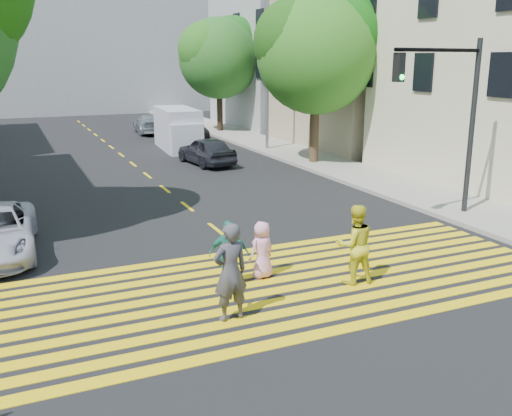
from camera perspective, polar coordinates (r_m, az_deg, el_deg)
ground at (r=12.28m, az=5.73°, el=-9.63°), size 120.00×120.00×0.00m
sidewalk_right at (r=28.86m, az=5.87°, el=4.77°), size 3.00×60.00×0.15m
crosswalk at (r=13.31m, az=3.02°, el=-7.56°), size 13.40×5.30×0.01m
lane_line at (r=33.06m, az=-13.82°, el=5.58°), size 0.12×34.40×0.01m
building_right_tan at (r=35.32m, az=12.29°, el=14.38°), size 10.00×10.00×10.00m
building_right_grey at (r=44.71m, az=3.77°, el=14.70°), size 10.00×10.00×10.00m
backdrop_block at (r=57.97m, az=-18.90°, el=14.97°), size 30.00×8.00×12.00m
tree_right_near at (r=27.72m, az=6.21°, el=15.72°), size 7.55×7.31×8.20m
tree_right_far at (r=39.98m, az=-3.64°, el=15.13°), size 6.02×5.51×7.86m
pedestrian_man at (r=11.23m, az=-2.59°, el=-6.42°), size 0.78×0.56×2.01m
pedestrian_woman at (r=13.23m, az=9.85°, el=-3.62°), size 1.00×0.83×1.87m
pedestrian_child at (r=13.44m, az=0.60°, el=-4.20°), size 0.77×0.61×1.38m
pedestrian_extra at (r=12.91m, az=-2.70°, el=-4.62°), size 0.98×0.74×1.55m
dark_car_near at (r=27.96m, az=-4.99°, el=5.73°), size 2.08×4.16×1.36m
silver_car at (r=40.23m, az=-10.59°, el=8.27°), size 2.19×4.63×1.31m
dark_car_parked at (r=36.16m, az=-6.61°, el=7.72°), size 1.51×4.05×1.32m
white_van at (r=32.72m, az=-7.76°, el=7.70°), size 2.14×5.00×2.31m
traffic_signal at (r=18.69m, az=19.13°, el=9.70°), size 3.81×0.99×5.66m
street_lamp at (r=31.70m, az=0.80°, el=15.52°), size 2.15×0.53×9.51m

